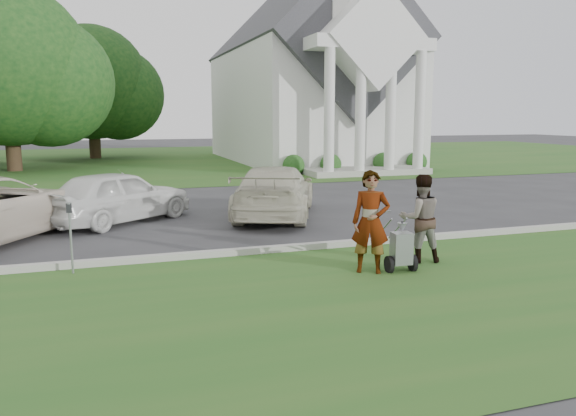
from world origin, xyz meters
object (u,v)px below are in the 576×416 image
church (308,66)px  car_b (118,196)px  person_left (371,223)px  parking_meter_near (70,229)px  tree_back (92,88)px  car_c (275,191)px  person_right (420,219)px  tree_left (7,72)px  striping_cart (401,249)px

church → car_b: (-12.21, -17.91, -5.20)m
person_left → parking_meter_near: 5.57m
tree_back → car_c: tree_back is taller
person_right → tree_left: bearing=-54.2°
tree_left → tree_back: bearing=63.4°
church → car_c: bearing=-113.1°
church → tree_left: (-17.01, -1.13, -0.83)m
church → striping_cart: church is taller
tree_left → parking_meter_near: (3.83, -21.84, -4.25)m
church → car_b: size_ratio=5.57×
church → parking_meter_near: church is taller
car_b → tree_left: bearing=-22.0°
striping_cart → car_c: 6.38m
car_b → car_c: bearing=-134.5°
person_right → person_left: bearing=28.5°
striping_cart → car_c: (-0.56, 6.35, 0.31)m
church → tree_back: church is taller
person_right → car_b: size_ratio=0.41×
tree_back → person_left: size_ratio=5.00×
tree_left → striping_cart: (9.73, -23.63, -4.67)m
striping_cart → parking_meter_near: (-5.90, 1.80, 0.41)m
tree_left → person_left: bearing=-68.7°
parking_meter_near → car_b: size_ratio=0.31×
striping_cart → car_b: car_b is taller
church → person_right: (-6.56, -24.22, -5.05)m
tree_back → parking_meter_near: (-0.17, -29.84, -3.87)m
person_left → car_c: bearing=117.5°
car_b → person_left: bearing=174.9°
person_left → person_right: bearing=44.9°
striping_cart → tree_back: bearing=104.6°
car_b → church: bearing=-72.3°
person_left → car_b: (-4.35, 6.71, -0.22)m
person_left → car_b: size_ratio=0.44×
striping_cart → person_right: (0.72, 0.54, 0.44)m
striping_cart → person_right: 1.00m
parking_meter_near → person_left: bearing=-17.3°
tree_left → person_left: tree_left is taller
tree_back → church: bearing=-27.8°
person_left → parking_meter_near: bearing=-169.6°
person_right → striping_cart: bearing=48.2°
tree_left → car_c: (9.18, -17.28, -4.36)m
tree_left → car_c: bearing=-62.0°
person_left → striping_cart: bearing=14.6°
church → tree_left: bearing=-176.2°
tree_back → person_left: 32.14m
striping_cart → car_b: bearing=130.1°
tree_back → striping_cart: bearing=-79.7°
person_left → person_right: (1.30, 0.40, -0.08)m
person_right → parking_meter_near: person_right is taller
striping_cart → car_b: size_ratio=0.26×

